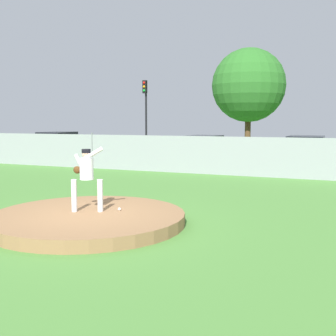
{
  "coord_description": "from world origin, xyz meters",
  "views": [
    {
      "loc": [
        5.48,
        -8.14,
        2.42
      ],
      "look_at": [
        0.59,
        3.39,
        1.01
      ],
      "focal_mm": 44.83,
      "sensor_mm": 36.0,
      "label": 1
    }
  ],
  "objects_px": {
    "parked_car_white": "(58,146)",
    "parked_car_charcoal": "(203,151)",
    "parked_car_teal": "(305,153)",
    "traffic_light_near": "(145,105)",
    "pitcher_youth": "(86,173)",
    "baseball": "(119,209)",
    "traffic_cone_orange": "(177,156)"
  },
  "relations": [
    {
      "from": "parked_car_charcoal",
      "to": "traffic_cone_orange",
      "type": "xyz_separation_m",
      "value": [
        -2.32,
        1.88,
        -0.51
      ]
    },
    {
      "from": "parked_car_teal",
      "to": "traffic_cone_orange",
      "type": "xyz_separation_m",
      "value": [
        -7.75,
        1.84,
        -0.54
      ]
    },
    {
      "from": "parked_car_white",
      "to": "traffic_cone_orange",
      "type": "bearing_deg",
      "value": 12.47
    },
    {
      "from": "pitcher_youth",
      "to": "baseball",
      "type": "xyz_separation_m",
      "value": [
        0.66,
        0.38,
        -0.89
      ]
    },
    {
      "from": "pitcher_youth",
      "to": "parked_car_white",
      "type": "height_order",
      "value": "pitcher_youth"
    },
    {
      "from": "baseball",
      "to": "traffic_cone_orange",
      "type": "height_order",
      "value": "traffic_cone_orange"
    },
    {
      "from": "baseball",
      "to": "parked_car_charcoal",
      "type": "distance_m",
      "value": 13.79
    },
    {
      "from": "baseball",
      "to": "parked_car_teal",
      "type": "relative_size",
      "value": 0.02
    },
    {
      "from": "traffic_cone_orange",
      "to": "traffic_light_near",
      "type": "bearing_deg",
      "value": 140.54
    },
    {
      "from": "baseball",
      "to": "parked_car_teal",
      "type": "xyz_separation_m",
      "value": [
        3.07,
        13.63,
        0.49
      ]
    },
    {
      "from": "baseball",
      "to": "parked_car_white",
      "type": "relative_size",
      "value": 0.02
    },
    {
      "from": "baseball",
      "to": "parked_car_charcoal",
      "type": "relative_size",
      "value": 0.02
    },
    {
      "from": "parked_car_teal",
      "to": "parked_car_charcoal",
      "type": "xyz_separation_m",
      "value": [
        -5.43,
        -0.05,
        -0.02
      ]
    },
    {
      "from": "traffic_cone_orange",
      "to": "traffic_light_near",
      "type": "distance_m",
      "value": 5.72
    },
    {
      "from": "traffic_cone_orange",
      "to": "traffic_light_near",
      "type": "height_order",
      "value": "traffic_light_near"
    },
    {
      "from": "parked_car_charcoal",
      "to": "traffic_light_near",
      "type": "height_order",
      "value": "traffic_light_near"
    },
    {
      "from": "parked_car_white",
      "to": "pitcher_youth",
      "type": "bearing_deg",
      "value": -50.27
    },
    {
      "from": "parked_car_teal",
      "to": "traffic_light_near",
      "type": "height_order",
      "value": "traffic_light_near"
    },
    {
      "from": "parked_car_teal",
      "to": "parked_car_charcoal",
      "type": "height_order",
      "value": "parked_car_teal"
    },
    {
      "from": "parked_car_charcoal",
      "to": "traffic_light_near",
      "type": "relative_size",
      "value": 0.8
    },
    {
      "from": "parked_car_teal",
      "to": "parked_car_white",
      "type": "height_order",
      "value": "parked_car_white"
    },
    {
      "from": "parked_car_charcoal",
      "to": "traffic_light_near",
      "type": "distance_m",
      "value": 8.15
    },
    {
      "from": "baseball",
      "to": "traffic_light_near",
      "type": "xyz_separation_m",
      "value": [
        -8.28,
        18.43,
        3.26
      ]
    },
    {
      "from": "traffic_light_near",
      "to": "baseball",
      "type": "bearing_deg",
      "value": -65.8
    },
    {
      "from": "parked_car_white",
      "to": "traffic_light_near",
      "type": "distance_m",
      "value": 6.82
    },
    {
      "from": "traffic_cone_orange",
      "to": "traffic_light_near",
      "type": "xyz_separation_m",
      "value": [
        -3.61,
        2.97,
        3.31
      ]
    },
    {
      "from": "baseball",
      "to": "traffic_light_near",
      "type": "height_order",
      "value": "traffic_light_near"
    },
    {
      "from": "parked_car_charcoal",
      "to": "parked_car_white",
      "type": "bearing_deg",
      "value": 179.02
    },
    {
      "from": "parked_car_charcoal",
      "to": "traffic_light_near",
      "type": "bearing_deg",
      "value": 140.7
    },
    {
      "from": "pitcher_youth",
      "to": "traffic_light_near",
      "type": "distance_m",
      "value": 20.44
    },
    {
      "from": "parked_car_white",
      "to": "parked_car_charcoal",
      "type": "bearing_deg",
      "value": -0.98
    },
    {
      "from": "parked_car_teal",
      "to": "parked_car_charcoal",
      "type": "relative_size",
      "value": 0.97
    }
  ]
}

